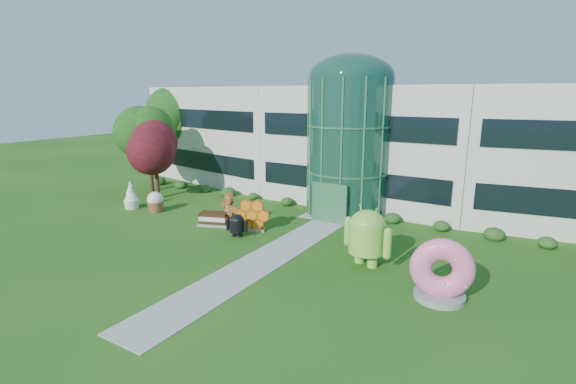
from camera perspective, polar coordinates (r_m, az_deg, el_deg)
The scene contains 14 objects.
ground at distance 21.94m, azimuth -4.97°, elevation -10.25°, with size 140.00×140.00×0.00m, color #215114.
building at distance 36.36m, azimuth 12.15°, elevation 6.61°, with size 46.00×15.00×9.30m, color beige, non-canonical shape.
atrium at distance 30.78m, azimuth 8.34°, elevation 6.04°, with size 6.00×6.00×9.80m, color #194738.
walkway at distance 23.43m, azimuth -2.02°, elevation -8.56°, with size 2.40×20.00×0.04m, color #9E9E93.
tree_red at distance 36.74m, azimuth -17.63°, elevation 3.74°, with size 4.00×4.00×6.00m, color #3F0C14, non-canonical shape.
trees_backdrop at distance 31.79m, azimuth 9.03°, elevation 4.97°, with size 52.00×8.00×8.40m, color #1B4110, non-canonical shape.
android_green at distance 21.98m, azimuth 10.77°, elevation -5.51°, with size 3.08×2.05×3.49m, color #7DC940, non-canonical shape.
android_black at distance 26.19m, azimuth -7.01°, elevation -4.31°, with size 1.50×1.01×1.70m, color black, non-canonical shape.
donut at distance 19.42m, azimuth 20.27°, elevation -9.76°, with size 2.73×1.31×2.84m, color #F95E94, non-canonical shape.
gingerbread at distance 28.27m, azimuth -8.00°, elevation -2.33°, with size 2.53×0.97×2.34m, color brown, non-canonical shape.
ice_cream_sandwich at distance 28.72m, azimuth -10.08°, elevation -3.63°, with size 2.07×1.04×0.92m, color #321E0B, non-canonical shape.
honeycomb at distance 27.23m, azimuth -4.90°, elevation -3.35°, with size 2.42×0.86×1.90m, color orange, non-canonical shape.
froyo at distance 34.42m, azimuth -20.68°, elevation -0.38°, with size 1.26×1.26×2.16m, color white, non-canonical shape.
cupcake at distance 32.98m, azimuth -17.68°, elevation -1.27°, with size 1.30×1.30×1.56m, color white, non-canonical shape.
Camera 1 is at (12.12, -16.03, 8.80)m, focal length 26.00 mm.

